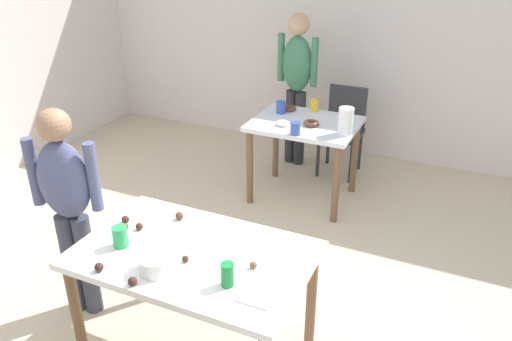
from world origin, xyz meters
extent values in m
plane|color=beige|center=(0.00, 0.00, 0.00)|extent=(6.40, 6.40, 0.00)
cube|color=silver|center=(0.00, 3.20, 1.30)|extent=(6.40, 0.10, 2.60)
cube|color=white|center=(-0.09, -0.20, 0.73)|extent=(1.24, 0.79, 0.04)
cylinder|color=brown|center=(-0.65, -0.54, 0.35)|extent=(0.06, 0.06, 0.71)
cylinder|color=brown|center=(-0.65, 0.13, 0.35)|extent=(0.06, 0.06, 0.71)
cylinder|color=brown|center=(0.47, 0.13, 0.35)|extent=(0.06, 0.06, 0.71)
cube|color=silver|center=(-0.21, 1.91, 0.73)|extent=(0.92, 0.73, 0.04)
cylinder|color=brown|center=(-0.61, 1.60, 0.35)|extent=(0.06, 0.06, 0.71)
cylinder|color=brown|center=(0.18, 1.60, 0.35)|extent=(0.06, 0.06, 0.71)
cylinder|color=brown|center=(-0.61, 2.21, 0.35)|extent=(0.06, 0.06, 0.71)
cylinder|color=brown|center=(0.18, 2.21, 0.35)|extent=(0.06, 0.06, 0.71)
cube|color=#2D2D33|center=(-0.05, 2.55, 0.43)|extent=(0.40, 0.40, 0.04)
cube|color=#2D2D33|center=(-0.05, 2.73, 0.66)|extent=(0.38, 0.04, 0.42)
cylinder|color=#2D2D33|center=(0.12, 2.38, 0.21)|extent=(0.04, 0.04, 0.41)
cylinder|color=#2D2D33|center=(-0.22, 2.38, 0.21)|extent=(0.04, 0.04, 0.41)
cylinder|color=#2D2D33|center=(0.12, 2.72, 0.21)|extent=(0.04, 0.04, 0.41)
cylinder|color=#2D2D33|center=(-0.22, 2.72, 0.21)|extent=(0.04, 0.04, 0.41)
cylinder|color=#383D4C|center=(-1.05, -0.16, 0.35)|extent=(0.11, 0.11, 0.71)
cylinder|color=#383D4C|center=(-0.94, -0.13, 0.35)|extent=(0.11, 0.11, 0.71)
ellipsoid|color=#4C5175|center=(-0.99, -0.15, 0.96)|extent=(0.36, 0.27, 0.50)
sphere|color=#997051|center=(-0.99, -0.15, 1.30)|extent=(0.19, 0.19, 0.19)
cylinder|color=#4C5175|center=(-1.18, -0.19, 1.00)|extent=(0.09, 0.09, 0.43)
cylinder|color=#4C5175|center=(-0.81, -0.10, 1.00)|extent=(0.09, 0.09, 0.43)
cylinder|color=#28282D|center=(-0.50, 2.59, 0.39)|extent=(0.11, 0.11, 0.79)
cylinder|color=#28282D|center=(-0.61, 2.61, 0.39)|extent=(0.11, 0.11, 0.79)
ellipsoid|color=#3D7A56|center=(-0.56, 2.60, 1.07)|extent=(0.35, 0.25, 0.56)
sphere|color=tan|center=(-0.56, 2.60, 1.45)|extent=(0.21, 0.21, 0.21)
cylinder|color=#3D7A56|center=(-0.37, 2.57, 1.11)|extent=(0.08, 0.08, 0.47)
cylinder|color=#3D7A56|center=(-0.75, 2.64, 1.11)|extent=(0.08, 0.08, 0.47)
cylinder|color=white|center=(-0.18, -0.42, 0.79)|extent=(0.17, 0.17, 0.09)
cylinder|color=#198438|center=(0.20, -0.37, 0.81)|extent=(0.07, 0.07, 0.12)
cube|color=silver|center=(0.36, -0.45, 0.75)|extent=(0.17, 0.02, 0.01)
cylinder|color=green|center=(-0.47, -0.32, 0.81)|extent=(0.08, 0.08, 0.12)
sphere|color=#3D2319|center=(-0.48, -0.14, 0.77)|extent=(0.04, 0.04, 0.04)
sphere|color=brown|center=(-0.33, 0.05, 0.77)|extent=(0.05, 0.05, 0.05)
sphere|color=brown|center=(0.26, -0.20, 0.77)|extent=(0.04, 0.04, 0.04)
sphere|color=#3D2319|center=(-0.08, -0.30, 0.77)|extent=(0.04, 0.04, 0.04)
sphere|color=#3D2319|center=(-0.60, -0.12, 0.77)|extent=(0.04, 0.04, 0.04)
sphere|color=#3D2319|center=(-0.43, -0.54, 0.77)|extent=(0.05, 0.05, 0.05)
sphere|color=brown|center=(-0.55, -0.18, 0.77)|extent=(0.04, 0.04, 0.04)
sphere|color=#3D2319|center=(-0.21, -0.56, 0.77)|extent=(0.04, 0.04, 0.04)
cylinder|color=white|center=(0.18, 1.77, 0.86)|extent=(0.13, 0.13, 0.23)
cylinder|color=#3351B2|center=(-0.19, 1.59, 0.80)|extent=(0.08, 0.08, 0.11)
cylinder|color=#3351B2|center=(-0.49, 2.03, 0.81)|extent=(0.09, 0.09, 0.11)
cylinder|color=yellow|center=(-0.23, 2.21, 0.81)|extent=(0.07, 0.07, 0.11)
torus|color=brown|center=(-0.14, 1.84, 0.77)|extent=(0.14, 0.14, 0.04)
torus|color=brown|center=(-0.45, 2.13, 0.77)|extent=(0.13, 0.13, 0.04)
torus|color=white|center=(-0.36, 1.74, 0.77)|extent=(0.12, 0.12, 0.03)
camera|label=1|loc=(1.13, -2.08, 2.31)|focal=35.46mm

